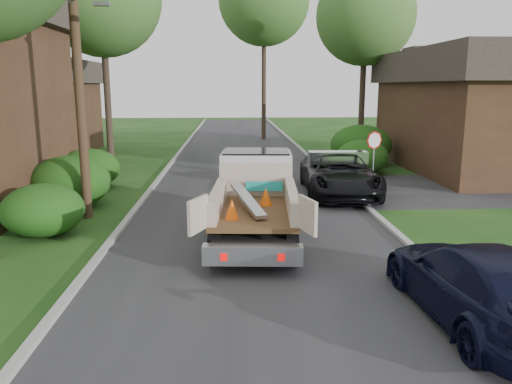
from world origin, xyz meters
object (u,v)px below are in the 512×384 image
object	(u,v)px
house_right	(497,109)
tree_right_far	(366,16)
utility_pole	(77,57)
black_pickup	(339,174)
navy_suv	(480,283)
stop_sign	(374,148)
house_left_far	(33,106)
flatbed_truck	(256,190)

from	to	relation	value
house_right	tree_right_far	bearing A→B (deg)	132.51
utility_pole	black_pickup	world-z (taller)	utility_pole
navy_suv	black_pickup	bearing A→B (deg)	-91.07
navy_suv	stop_sign	bearing A→B (deg)	-98.78
house_left_far	black_pickup	size ratio (longest dim) A/B	1.26
house_right	utility_pole	bearing A→B (deg)	-153.99
house_left_far	house_right	bearing A→B (deg)	-16.80
house_right	tree_right_far	world-z (taller)	tree_right_far
utility_pole	stop_sign	bearing A→B (deg)	20.62
house_right	stop_sign	bearing A→B (deg)	-147.34
flatbed_truck	black_pickup	xyz separation A→B (m)	(3.61, 5.01, -0.42)
stop_sign	house_left_far	size ratio (longest dim) A/B	0.33
house_right	navy_suv	size ratio (longest dim) A/B	2.54
flatbed_truck	black_pickup	bearing A→B (deg)	58.17
flatbed_truck	black_pickup	distance (m)	6.19
utility_pole	tree_right_far	world-z (taller)	tree_right_far
house_right	flatbed_truck	xyz separation A→B (m)	(-13.01, -10.84, -1.91)
utility_pole	navy_suv	xyz separation A→B (m)	(9.28, -7.94, -4.43)
stop_sign	utility_pole	bearing A→B (deg)	-159.38
utility_pole	flatbed_truck	bearing A→B (deg)	-18.45
house_left_far	flatbed_truck	xyz separation A→B (m)	(13.49, -18.84, -1.80)
house_left_far	navy_suv	xyz separation A→B (m)	(17.30, -24.96, -2.31)
house_left_far	black_pickup	bearing A→B (deg)	-38.98
house_left_far	flatbed_truck	world-z (taller)	house_left_far
house_left_far	navy_suv	bearing A→B (deg)	-55.27
house_right	house_left_far	bearing A→B (deg)	163.20
house_left_far	house_right	distance (m)	27.68
house_left_far	tree_right_far	xyz separation A→B (m)	(21.00, -2.00, 5.43)
stop_sign	flatbed_truck	size ratio (longest dim) A/B	0.40
stop_sign	black_pickup	distance (m)	2.04
utility_pole	black_pickup	xyz separation A→B (m)	(9.08, 3.18, -4.34)
utility_pole	flatbed_truck	distance (m)	6.98
flatbed_truck	navy_suv	bearing A→B (deg)	-54.13
navy_suv	utility_pole	bearing A→B (deg)	-42.65
tree_right_far	flatbed_truck	distance (m)	19.81
navy_suv	house_right	bearing A→B (deg)	-120.58
stop_sign	tree_right_far	size ratio (longest dim) A/B	0.22
utility_pole	house_right	world-z (taller)	utility_pole
flatbed_truck	utility_pole	bearing A→B (deg)	165.49
house_left_far	tree_right_far	world-z (taller)	tree_right_far
flatbed_truck	navy_suv	size ratio (longest dim) A/B	1.22
stop_sign	house_left_far	world-z (taller)	house_left_far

